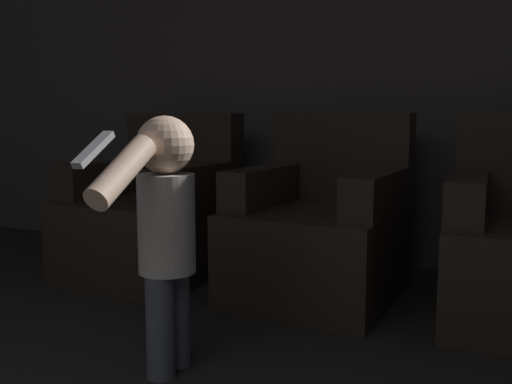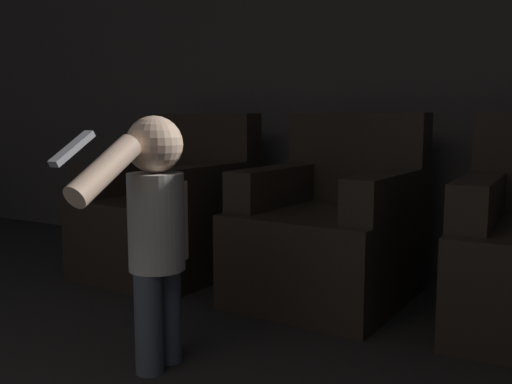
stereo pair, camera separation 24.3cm
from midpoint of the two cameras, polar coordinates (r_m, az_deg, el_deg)
wall_back at (r=3.68m, az=11.38°, el=13.31°), size 8.40×0.05×2.60m
armchair_left at (r=3.41m, az=-6.39°, el=-2.44°), size 0.83×0.94×0.94m
armchair_middle at (r=2.95m, az=9.91°, el=-4.03°), size 0.83×0.94×0.94m
person_toddler at (r=2.04m, az=-6.78°, el=-3.04°), size 0.20×0.63×0.92m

